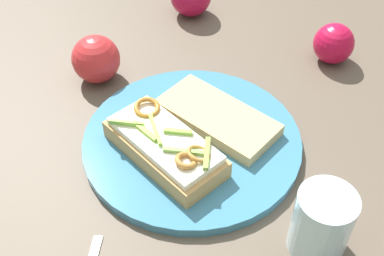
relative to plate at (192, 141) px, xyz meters
The scene contains 7 objects.
ground_plane 0.01m from the plate, ahead, with size 2.00×2.00×0.00m, color brown.
plate is the anchor object (origin of this frame).
sandwich 0.06m from the plate, 150.13° to the left, with size 0.16×0.19×0.05m.
bread_slice_side 0.05m from the plate, 30.11° to the right, with size 0.18×0.08×0.02m, color tan.
apple_0 0.32m from the plate, 32.17° to the right, with size 0.07×0.07×0.07m, color #B10E32.
apple_2 0.22m from the plate, 62.74° to the left, with size 0.08×0.08×0.08m, color red.
drinking_glass 0.23m from the plate, 120.79° to the right, with size 0.07×0.07×0.09m, color silver.
Camera 1 is at (-0.47, -0.15, 0.53)m, focal length 46.48 mm.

